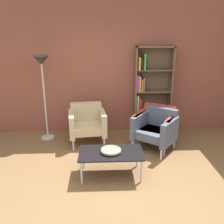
{
  "coord_description": "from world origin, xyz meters",
  "views": [
    {
      "loc": [
        -0.19,
        -2.97,
        2.22
      ],
      "look_at": [
        -0.02,
        0.84,
        0.95
      ],
      "focal_mm": 39.83,
      "sensor_mm": 36.0,
      "label": 1
    }
  ],
  "objects": [
    {
      "name": "bookshelf_tall",
      "position": [
        0.84,
        2.25,
        0.93
      ],
      "size": [
        0.8,
        0.3,
        1.9
      ],
      "color": "brown",
      "rests_on": "ground_plane"
    },
    {
      "name": "armchair_by_bookshelf",
      "position": [
        0.88,
        1.56,
        0.41
      ],
      "size": [
        0.94,
        0.92,
        0.78
      ],
      "rotation": [
        0.0,
        0.0,
        -0.54
      ],
      "color": "#B73833",
      "rests_on": "ground_plane"
    },
    {
      "name": "armchair_spare_guest",
      "position": [
        -0.49,
        1.78,
        0.41
      ],
      "size": [
        0.79,
        0.74,
        0.78
      ],
      "rotation": [
        0.0,
        0.0,
        0.12
      ],
      "color": "#C6B289",
      "rests_on": "ground_plane"
    },
    {
      "name": "ground_plane",
      "position": [
        0.0,
        0.0,
        0.0
      ],
      "size": [
        8.32,
        8.32,
        0.0
      ],
      "primitive_type": "plane",
      "color": "brown"
    },
    {
      "name": "decorative_bowl",
      "position": [
        -0.05,
        0.5,
        0.43
      ],
      "size": [
        0.32,
        0.32,
        0.05
      ],
      "color": "tan",
      "rests_on": "coffee_table_low"
    },
    {
      "name": "floor_lamp_torchiere",
      "position": [
        -1.35,
        1.99,
        1.45
      ],
      "size": [
        0.32,
        0.32,
        1.74
      ],
      "color": "silver",
      "rests_on": "ground_plane"
    },
    {
      "name": "coffee_table_low",
      "position": [
        -0.05,
        0.5,
        0.37
      ],
      "size": [
        1.0,
        0.56,
        0.4
      ],
      "color": "black",
      "rests_on": "ground_plane"
    },
    {
      "name": "armchair_corner_red",
      "position": [
        0.85,
        1.41,
        0.41
      ],
      "size": [
        0.95,
        0.94,
        0.78
      ],
      "rotation": [
        0.0,
        0.0,
        -0.68
      ],
      "color": "#4C566B",
      "rests_on": "ground_plane"
    },
    {
      "name": "brick_back_panel",
      "position": [
        0.0,
        2.46,
        1.45
      ],
      "size": [
        6.4,
        0.12,
        2.9
      ],
      "primitive_type": "cube",
      "color": "brown",
      "rests_on": "ground_plane"
    }
  ]
}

